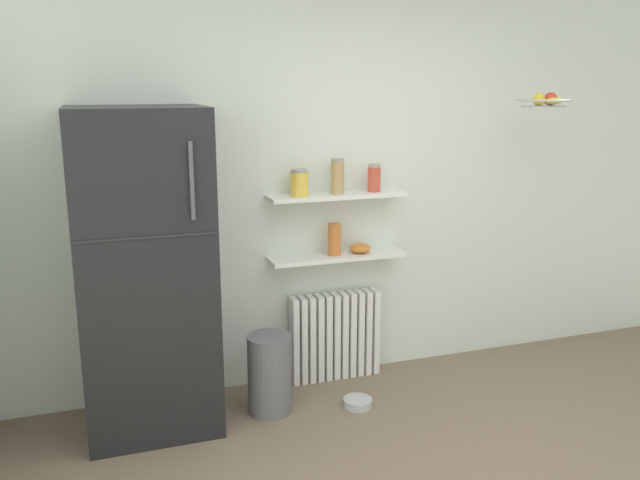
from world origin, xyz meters
name	(u,v)px	position (x,y,z in m)	size (l,w,h in m)	color
back_wall	(339,185)	(0.00, 2.05, 1.30)	(7.04, 0.10, 2.60)	silver
refrigerator	(145,273)	(-1.30, 1.68, 0.92)	(0.73, 0.67, 1.84)	black
radiator	(335,336)	(-0.07, 1.92, 0.30)	(0.62, 0.12, 0.59)	white
wall_shelf_lower	(337,257)	(-0.07, 1.89, 0.86)	(0.90, 0.22, 0.03)	white
wall_shelf_upper	(337,196)	(-0.07, 1.89, 1.26)	(0.90, 0.22, 0.03)	white
storage_jar_0	(299,183)	(-0.32, 1.89, 1.35)	(0.12, 0.12, 0.17)	yellow
storage_jar_1	(337,176)	(-0.07, 1.89, 1.38)	(0.09, 0.09, 0.22)	tan
storage_jar_2	(374,178)	(0.18, 1.89, 1.36)	(0.08, 0.08, 0.18)	#C64C38
vase	(334,239)	(-0.09, 1.89, 0.97)	(0.08, 0.08, 0.21)	#CC7033
shelf_bowl	(360,248)	(0.09, 1.89, 0.90)	(0.14, 0.14, 0.06)	orange
trash_bin	(270,374)	(-0.62, 1.59, 0.25)	(0.26, 0.26, 0.49)	slate
pet_food_bowl	(358,403)	(-0.09, 1.47, 0.03)	(0.18, 0.18, 0.05)	#B7B7BC
hanging_fruit_basket	(545,101)	(1.22, 1.58, 1.85)	(0.34, 0.34, 0.09)	#B2B2B7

